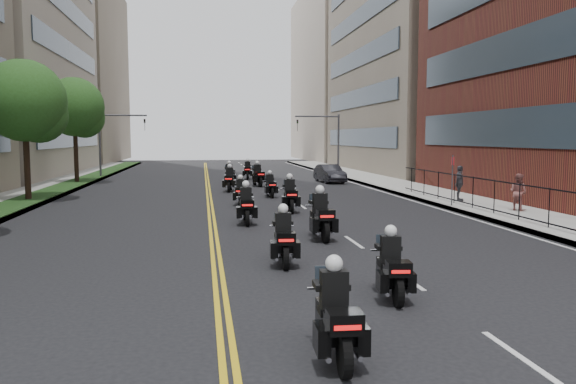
% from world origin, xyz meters
% --- Properties ---
extents(ground, '(160.00, 160.00, 0.00)m').
position_xyz_m(ground, '(0.00, 0.00, 0.00)').
color(ground, black).
rests_on(ground, ground).
extents(sidewalk_right, '(4.00, 90.00, 0.15)m').
position_xyz_m(sidewalk_right, '(12.00, 25.00, 0.07)').
color(sidewalk_right, gray).
rests_on(sidewalk_right, ground).
extents(sidewalk_left, '(4.00, 90.00, 0.15)m').
position_xyz_m(sidewalk_left, '(-12.00, 25.00, 0.07)').
color(sidewalk_left, gray).
rests_on(sidewalk_left, ground).
extents(grass_strip, '(2.00, 90.00, 0.04)m').
position_xyz_m(grass_strip, '(-11.20, 25.00, 0.17)').
color(grass_strip, '#173814').
rests_on(grass_strip, sidewalk_left).
extents(building_right_tan, '(15.11, 28.00, 30.00)m').
position_xyz_m(building_right_tan, '(21.48, 48.00, 15.00)').
color(building_right_tan, '#786958').
rests_on(building_right_tan, ground).
extents(building_right_far, '(15.00, 28.00, 26.00)m').
position_xyz_m(building_right_far, '(21.50, 78.00, 13.00)').
color(building_right_far, '#A69986').
rests_on(building_right_far, ground).
extents(building_left_far, '(16.00, 28.00, 26.00)m').
position_xyz_m(building_left_far, '(-22.00, 78.00, 13.00)').
color(building_left_far, '#786958').
rests_on(building_left_far, ground).
extents(iron_fence, '(0.05, 28.00, 1.50)m').
position_xyz_m(iron_fence, '(11.00, 12.00, 0.90)').
color(iron_fence, black).
rests_on(iron_fence, sidewalk_right).
extents(traffic_signal_right, '(4.09, 0.20, 5.60)m').
position_xyz_m(traffic_signal_right, '(9.54, 42.00, 3.70)').
color(traffic_signal_right, '#3F3F44').
rests_on(traffic_signal_right, ground).
extents(traffic_signal_left, '(4.09, 0.20, 5.60)m').
position_xyz_m(traffic_signal_left, '(-9.54, 42.00, 3.70)').
color(traffic_signal_left, '#3F3F44').
rests_on(traffic_signal_left, ground).
extents(motorcycle_0, '(0.54, 2.25, 1.66)m').
position_xyz_m(motorcycle_0, '(0.24, 0.33, 0.66)').
color(motorcycle_0, black).
rests_on(motorcycle_0, ground).
extents(motorcycle_1, '(0.64, 2.18, 1.61)m').
position_xyz_m(motorcycle_1, '(2.25, 3.48, 0.63)').
color(motorcycle_1, black).
rests_on(motorcycle_1, ground).
extents(motorcycle_2, '(0.58, 2.28, 1.68)m').
position_xyz_m(motorcycle_2, '(0.39, 7.11, 0.66)').
color(motorcycle_2, black).
rests_on(motorcycle_2, ground).
extents(motorcycle_3, '(0.58, 2.53, 1.87)m').
position_xyz_m(motorcycle_3, '(2.22, 10.78, 0.74)').
color(motorcycle_3, black).
rests_on(motorcycle_3, ground).
extents(motorcycle_4, '(0.55, 2.38, 1.76)m').
position_xyz_m(motorcycle_4, '(-0.07, 14.62, 0.69)').
color(motorcycle_4, black).
rests_on(motorcycle_4, ground).
extents(motorcycle_5, '(0.61, 2.46, 1.81)m').
position_xyz_m(motorcycle_5, '(2.27, 18.01, 0.72)').
color(motorcycle_5, black).
rests_on(motorcycle_5, ground).
extents(motorcycle_6, '(0.59, 2.11, 1.56)m').
position_xyz_m(motorcycle_6, '(0.14, 21.27, 0.62)').
color(motorcycle_6, black).
rests_on(motorcycle_6, ground).
extents(motorcycle_7, '(0.50, 2.13, 1.57)m').
position_xyz_m(motorcycle_7, '(2.13, 24.69, 0.62)').
color(motorcycle_7, black).
rests_on(motorcycle_7, ground).
extents(motorcycle_8, '(0.70, 2.42, 1.79)m').
position_xyz_m(motorcycle_8, '(-0.07, 28.52, 0.71)').
color(motorcycle_8, black).
rests_on(motorcycle_8, ground).
extents(motorcycle_9, '(0.76, 2.48, 1.83)m').
position_xyz_m(motorcycle_9, '(2.13, 32.18, 0.72)').
color(motorcycle_9, black).
rests_on(motorcycle_9, ground).
extents(motorcycle_10, '(0.69, 2.30, 1.70)m').
position_xyz_m(motorcycle_10, '(0.27, 35.72, 0.67)').
color(motorcycle_10, black).
rests_on(motorcycle_10, ground).
extents(motorcycle_11, '(0.66, 2.36, 1.74)m').
position_xyz_m(motorcycle_11, '(1.95, 39.05, 0.69)').
color(motorcycle_11, black).
rests_on(motorcycle_11, ground).
extents(parked_sedan, '(1.86, 4.37, 1.40)m').
position_xyz_m(parked_sedan, '(8.00, 34.58, 0.70)').
color(parked_sedan, black).
rests_on(parked_sedan, ground).
extents(pedestrian_b, '(0.93, 1.03, 1.71)m').
position_xyz_m(pedestrian_b, '(12.58, 15.73, 1.01)').
color(pedestrian_b, '#8B504B').
rests_on(pedestrian_b, sidewalk_right).
extents(pedestrian_c, '(0.90, 1.19, 1.88)m').
position_xyz_m(pedestrian_c, '(11.64, 19.78, 1.09)').
color(pedestrian_c, '#3A3B42').
rests_on(pedestrian_c, sidewalk_right).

